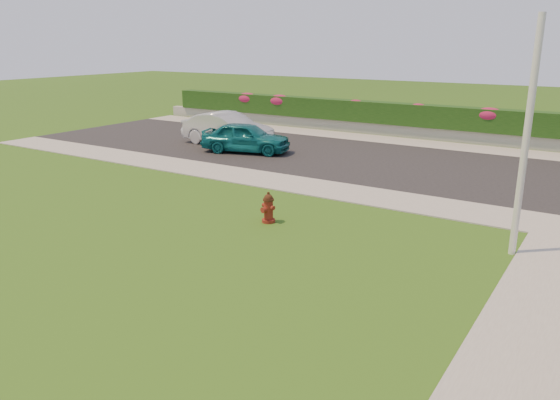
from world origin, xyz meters
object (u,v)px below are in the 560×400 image
Objects in this scene: sedan_silver at (228,129)px; sedan_teal at (246,137)px; fire_hydrant at (268,208)px; utility_pole at (526,140)px.

sedan_teal is at bearing -116.54° from sedan_silver.
sedan_silver is (-7.97, 8.45, 0.39)m from fire_hydrant.
utility_pole is (12.28, -6.31, 1.98)m from sedan_teal.
sedan_silver reaches higher than sedan_teal.
utility_pole is at bearing -115.17° from sedan_silver.
fire_hydrant is at bearing -169.30° from utility_pole.
sedan_silver is at bearing 152.59° from utility_pole.
fire_hydrant is 0.16× the size of utility_pole.
fire_hydrant is 0.19× the size of sedan_silver.
sedan_teal is (-6.18, 7.47, 0.30)m from fire_hydrant.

